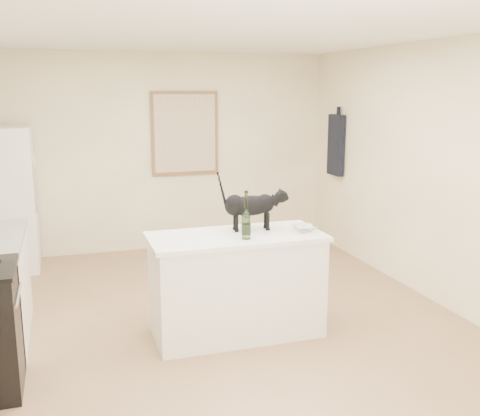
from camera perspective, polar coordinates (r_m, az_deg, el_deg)
name	(u,v)px	position (r m, az deg, el deg)	size (l,w,h in m)	color
floor	(219,325)	(5.27, -2.10, -11.78)	(5.50, 5.50, 0.00)	#A47757
ceiling	(217,30)	(4.85, -2.34, 17.62)	(5.50, 5.50, 0.00)	white
wall_back	(163,153)	(7.56, -7.85, 5.59)	(4.50, 4.50, 0.00)	#FDF5C4
wall_front	(397,291)	(2.44, 15.64, -8.11)	(4.50, 4.50, 0.00)	#FDF5C4
wall_right	(437,174)	(5.90, 19.37, 3.28)	(5.50, 5.50, 0.00)	#FDF5C4
island_base	(236,287)	(4.96, -0.38, -7.98)	(1.44, 0.67, 0.86)	white
island_top	(236,237)	(4.82, -0.38, -2.95)	(1.50, 0.70, 0.04)	white
fridge	(5,200)	(7.14, -22.75, 0.76)	(0.68, 0.68, 1.70)	white
artwork_frame	(185,133)	(7.56, -5.61, 7.55)	(0.90, 0.03, 1.10)	brown
artwork_canvas	(185,133)	(7.54, -5.58, 7.54)	(0.82, 0.00, 1.02)	beige
hanging_garment	(336,145)	(7.58, 9.71, 6.31)	(0.08, 0.34, 0.80)	black
black_cat	(250,208)	(4.93, 1.05, -0.02)	(0.56, 0.17, 0.39)	black
wine_bottle	(246,218)	(4.64, 0.63, -1.02)	(0.08, 0.08, 0.36)	#245020
glass_bowl	(305,229)	(4.94, 6.60, -2.10)	(0.21, 0.21, 0.05)	white
fridge_paper	(34,162)	(7.16, -20.20, 4.37)	(0.00, 0.12, 0.15)	silver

